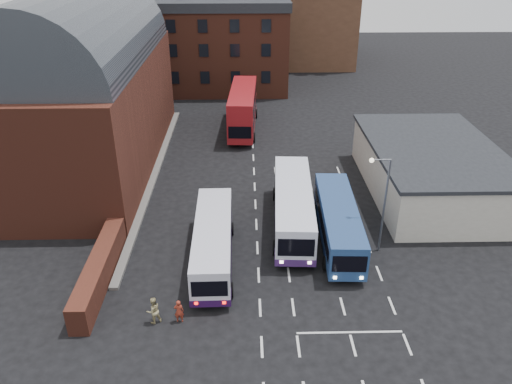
{
  "coord_description": "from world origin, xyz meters",
  "views": [
    {
      "loc": [
        -0.77,
        -24.12,
        20.15
      ],
      "look_at": [
        0.0,
        10.0,
        2.2
      ],
      "focal_mm": 35.0,
      "sensor_mm": 36.0,
      "label": 1
    }
  ],
  "objects_px": {
    "pedestrian_red": "(179,311)",
    "pedestrian_beige": "(153,310)",
    "bus_red_double": "(243,109)",
    "bus_white_outbound": "(213,240)",
    "bus_white_inbound": "(293,205)",
    "bus_blue": "(338,221)",
    "street_lamp": "(382,197)"
  },
  "relations": [
    {
      "from": "bus_white_outbound",
      "to": "pedestrian_beige",
      "type": "height_order",
      "value": "bus_white_outbound"
    },
    {
      "from": "bus_white_outbound",
      "to": "bus_red_double",
      "type": "relative_size",
      "value": 0.9
    },
    {
      "from": "pedestrian_beige",
      "to": "bus_white_outbound",
      "type": "bearing_deg",
      "value": -148.44
    },
    {
      "from": "bus_white_inbound",
      "to": "bus_red_double",
      "type": "relative_size",
      "value": 1.01
    },
    {
      "from": "bus_blue",
      "to": "pedestrian_beige",
      "type": "xyz_separation_m",
      "value": [
        -11.96,
        -8.21,
        -0.87
      ]
    },
    {
      "from": "bus_white_outbound",
      "to": "bus_white_inbound",
      "type": "distance_m",
      "value": 7.27
    },
    {
      "from": "bus_white_outbound",
      "to": "pedestrian_red",
      "type": "height_order",
      "value": "bus_white_outbound"
    },
    {
      "from": "bus_blue",
      "to": "street_lamp",
      "type": "relative_size",
      "value": 1.52
    },
    {
      "from": "bus_blue",
      "to": "pedestrian_red",
      "type": "relative_size",
      "value": 7.14
    },
    {
      "from": "bus_white_inbound",
      "to": "pedestrian_beige",
      "type": "relative_size",
      "value": 6.99
    },
    {
      "from": "bus_white_inbound",
      "to": "bus_red_double",
      "type": "height_order",
      "value": "bus_red_double"
    },
    {
      "from": "bus_blue",
      "to": "bus_red_double",
      "type": "height_order",
      "value": "bus_red_double"
    },
    {
      "from": "bus_white_outbound",
      "to": "bus_white_inbound",
      "type": "xyz_separation_m",
      "value": [
        5.78,
        4.4,
        0.2
      ]
    },
    {
      "from": "bus_white_outbound",
      "to": "bus_white_inbound",
      "type": "height_order",
      "value": "bus_white_inbound"
    },
    {
      "from": "bus_white_inbound",
      "to": "bus_blue",
      "type": "distance_m",
      "value": 3.74
    },
    {
      "from": "bus_blue",
      "to": "street_lamp",
      "type": "height_order",
      "value": "street_lamp"
    },
    {
      "from": "bus_red_double",
      "to": "pedestrian_beige",
      "type": "relative_size",
      "value": 6.9
    },
    {
      "from": "bus_red_double",
      "to": "pedestrian_red",
      "type": "height_order",
      "value": "bus_red_double"
    },
    {
      "from": "bus_white_outbound",
      "to": "bus_red_double",
      "type": "xyz_separation_m",
      "value": [
        2.0,
        25.37,
        0.78
      ]
    },
    {
      "from": "bus_red_double",
      "to": "pedestrian_beige",
      "type": "xyz_separation_m",
      "value": [
        -5.12,
        -31.32,
        -1.63
      ]
    },
    {
      "from": "bus_blue",
      "to": "pedestrian_red",
      "type": "distance_m",
      "value": 13.36
    },
    {
      "from": "bus_white_inbound",
      "to": "street_lamp",
      "type": "relative_size",
      "value": 1.68
    },
    {
      "from": "street_lamp",
      "to": "pedestrian_beige",
      "type": "relative_size",
      "value": 4.17
    },
    {
      "from": "bus_white_outbound",
      "to": "pedestrian_beige",
      "type": "xyz_separation_m",
      "value": [
        -3.13,
        -5.95,
        -0.85
      ]
    },
    {
      "from": "bus_white_inbound",
      "to": "pedestrian_red",
      "type": "distance_m",
      "value": 12.8
    },
    {
      "from": "pedestrian_red",
      "to": "pedestrian_beige",
      "type": "xyz_separation_m",
      "value": [
        -1.45,
        -0.02,
        0.1
      ]
    },
    {
      "from": "bus_blue",
      "to": "bus_red_double",
      "type": "relative_size",
      "value": 0.92
    },
    {
      "from": "bus_white_outbound",
      "to": "street_lamp",
      "type": "height_order",
      "value": "street_lamp"
    },
    {
      "from": "street_lamp",
      "to": "bus_white_outbound",
      "type": "bearing_deg",
      "value": -174.72
    },
    {
      "from": "pedestrian_red",
      "to": "pedestrian_beige",
      "type": "relative_size",
      "value": 0.88
    },
    {
      "from": "bus_white_inbound",
      "to": "pedestrian_beige",
      "type": "distance_m",
      "value": 13.7
    },
    {
      "from": "pedestrian_red",
      "to": "bus_white_outbound",
      "type": "bearing_deg",
      "value": -107.39
    }
  ]
}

